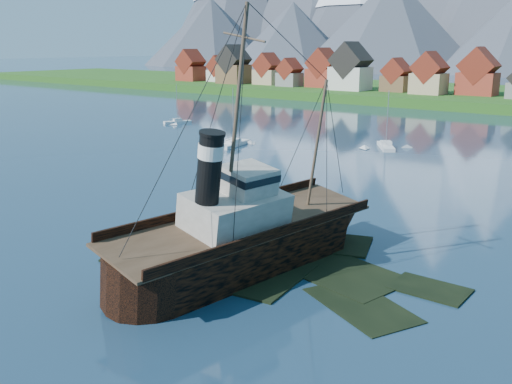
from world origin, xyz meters
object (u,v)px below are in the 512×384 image
Objects in this scene: sailboat_c at (386,147)px; sailboat_b at (178,122)px; tugboat_wreck at (252,233)px; sailboat_a at (233,145)px.

sailboat_b is at bearing 145.64° from sailboat_c.
tugboat_wreck is at bearing -109.04° from sailboat_c.
sailboat_b is 56.71m from sailboat_c.
tugboat_wreck is 61.71m from sailboat_a.
sailboat_c is at bearing 112.70° from tugboat_wreck.
sailboat_c is (24.59, 15.91, -0.00)m from sailboat_a.
tugboat_wreck reaches higher than sailboat_c.
sailboat_a is at bearing 178.97° from sailboat_c.
tugboat_wreck is at bearing -60.34° from sailboat_a.
tugboat_wreck reaches higher than sailboat_a.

